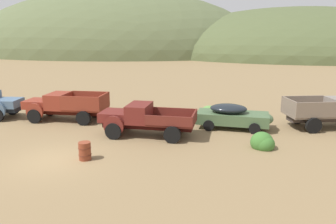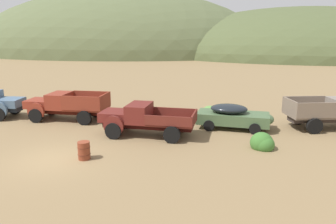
% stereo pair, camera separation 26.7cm
% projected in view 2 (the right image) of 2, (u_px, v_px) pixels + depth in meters
% --- Properties ---
extents(ground_plane, '(300.00, 300.00, 0.00)m').
position_uv_depth(ground_plane, '(52.00, 160.00, 15.93)').
color(ground_plane, olive).
extents(hill_far_left, '(84.20, 53.97, 34.51)m').
position_uv_depth(hill_far_left, '(119.00, 53.00, 94.93)').
color(hill_far_left, '#56603D').
rests_on(hill_far_left, ground).
extents(hill_center, '(79.66, 61.54, 24.73)m').
position_uv_depth(hill_center, '(301.00, 55.00, 88.47)').
color(hill_center, '#4C5633').
rests_on(hill_center, ground).
extents(truck_rust_red, '(5.76, 2.62, 1.91)m').
position_uv_depth(truck_rust_red, '(62.00, 105.00, 22.99)').
color(truck_rust_red, '#42140D').
rests_on(truck_rust_red, ground).
extents(truck_oxblood, '(5.78, 2.87, 1.89)m').
position_uv_depth(truck_oxblood, '(141.00, 119.00, 19.55)').
color(truck_oxblood, black).
rests_on(truck_oxblood, ground).
extents(car_weathered_green, '(4.92, 2.53, 1.57)m').
position_uv_depth(car_weathered_green, '(235.00, 116.00, 20.86)').
color(car_weathered_green, '#47603D').
rests_on(car_weathered_green, ground).
extents(oil_drum_spare, '(0.62, 0.62, 0.88)m').
position_uv_depth(oil_drum_spare, '(84.00, 150.00, 15.91)').
color(oil_drum_spare, brown).
rests_on(oil_drum_spare, ground).
extents(bush_front_left, '(1.42, 1.38, 0.94)m').
position_uv_depth(bush_front_left, '(212.00, 113.00, 24.16)').
color(bush_front_left, '#5B8E42').
rests_on(bush_front_left, ground).
extents(bush_front_right, '(1.26, 1.16, 1.14)m').
position_uv_depth(bush_front_right, '(262.00, 143.00, 17.37)').
color(bush_front_right, '#3D702D').
rests_on(bush_front_right, ground).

